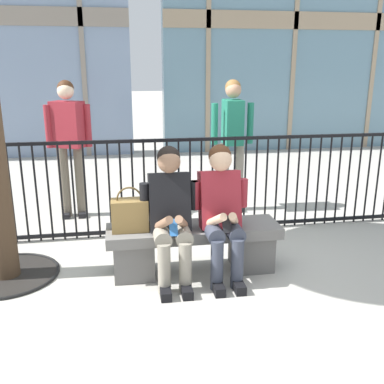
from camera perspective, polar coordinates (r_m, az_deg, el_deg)
name	(u,v)px	position (r m, az deg, el deg)	size (l,w,h in m)	color
ground_plane	(194,270)	(4.24, 0.23, -10.15)	(60.00, 60.00, 0.00)	#B2ADA3
stone_bench	(194,244)	(4.13, 0.23, -6.77)	(1.60, 0.44, 0.45)	slate
seated_person_with_phone	(171,211)	(3.85, -2.79, -2.52)	(0.52, 0.66, 1.21)	gray
seated_person_companion	(221,209)	(3.92, 3.84, -2.17)	(0.52, 0.66, 1.21)	#383D4C
handbag_on_bench	(130,214)	(3.95, -8.06, -2.90)	(0.33, 0.18, 0.41)	olive
bystander_at_railing	(232,136)	(5.73, 5.23, 7.25)	(0.55, 0.39, 1.71)	gray
bystander_further_back	(69,139)	(5.68, -15.65, 6.65)	(0.55, 0.37, 1.71)	#6B6051
plaza_railing	(179,186)	(4.98, -1.72, 0.78)	(7.52, 0.04, 1.11)	black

